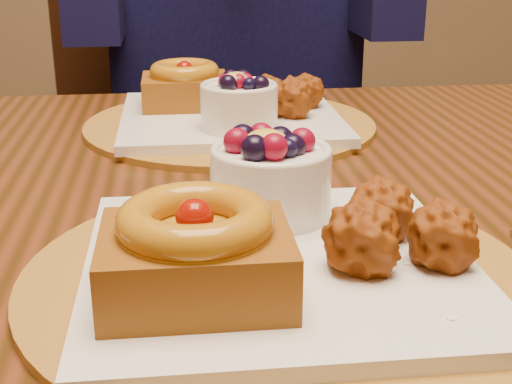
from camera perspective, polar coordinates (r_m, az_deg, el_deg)
dining_table at (r=0.76m, az=-0.67°, el=-4.75°), size 1.60×0.90×0.76m
place_setting_near at (r=0.53m, az=1.30°, el=-3.95°), size 0.38×0.38×0.09m
place_setting_far at (r=0.93m, az=-2.27°, el=6.64°), size 0.38×0.38×0.09m
chair_far at (r=1.64m, az=-6.86°, el=2.90°), size 0.55×0.55×0.93m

